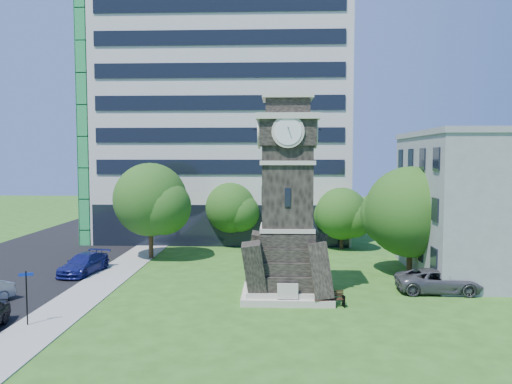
{
  "coord_description": "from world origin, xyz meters",
  "views": [
    {
      "loc": [
        2.27,
        -28.45,
        8.54
      ],
      "look_at": [
        0.96,
        5.58,
        6.15
      ],
      "focal_mm": 35.0,
      "sensor_mm": 36.0,
      "label": 1
    }
  ],
  "objects_px": {
    "clock_tower": "(287,210)",
    "park_bench": "(329,298)",
    "car_east_lot": "(438,281)",
    "car_street_north": "(84,264)",
    "street_sign": "(27,292)"
  },
  "relations": [
    {
      "from": "clock_tower",
      "to": "park_bench",
      "type": "distance_m",
      "value": 5.85
    },
    {
      "from": "car_east_lot",
      "to": "park_bench",
      "type": "xyz_separation_m",
      "value": [
        -7.21,
        -3.24,
        -0.26
      ]
    },
    {
      "from": "clock_tower",
      "to": "car_east_lot",
      "type": "relative_size",
      "value": 2.31
    },
    {
      "from": "park_bench",
      "to": "clock_tower",
      "type": "bearing_deg",
      "value": 124.66
    },
    {
      "from": "car_east_lot",
      "to": "park_bench",
      "type": "relative_size",
      "value": 3.06
    },
    {
      "from": "clock_tower",
      "to": "car_east_lot",
      "type": "distance_m",
      "value": 10.65
    },
    {
      "from": "park_bench",
      "to": "car_street_north",
      "type": "bearing_deg",
      "value": 145.42
    },
    {
      "from": "clock_tower",
      "to": "park_bench",
      "type": "xyz_separation_m",
      "value": [
        2.38,
        -2.32,
        -4.81
      ]
    },
    {
      "from": "park_bench",
      "to": "street_sign",
      "type": "height_order",
      "value": "street_sign"
    },
    {
      "from": "street_sign",
      "to": "park_bench",
      "type": "bearing_deg",
      "value": -8.94
    },
    {
      "from": "park_bench",
      "to": "street_sign",
      "type": "bearing_deg",
      "value": -177.1
    },
    {
      "from": "car_street_north",
      "to": "street_sign",
      "type": "distance_m",
      "value": 11.48
    },
    {
      "from": "clock_tower",
      "to": "street_sign",
      "type": "relative_size",
      "value": 4.35
    },
    {
      "from": "car_street_north",
      "to": "street_sign",
      "type": "bearing_deg",
      "value": -73.33
    },
    {
      "from": "clock_tower",
      "to": "park_bench",
      "type": "bearing_deg",
      "value": -44.23
    }
  ]
}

